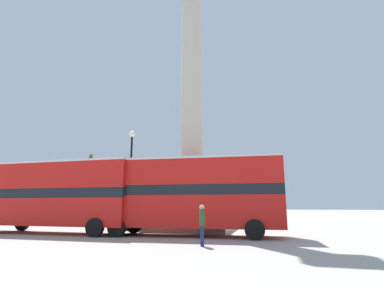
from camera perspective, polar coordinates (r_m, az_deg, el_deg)
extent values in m
plane|color=#ADA89E|center=(21.52, 0.00, -16.06)|extent=(200.00, 200.00, 0.00)
cube|color=#BCB29E|center=(21.49, 0.00, -14.84)|extent=(5.51, 5.51, 0.91)
cube|color=#BCB29E|center=(21.46, 0.00, -12.42)|extent=(3.97, 3.97, 0.91)
cube|color=#BCB29E|center=(21.47, 0.00, -9.98)|extent=(2.42, 2.42, 0.91)
cylinder|color=#BCB29E|center=(23.77, 0.00, 13.93)|extent=(1.64, 1.64, 18.36)
cube|color=red|center=(17.19, -0.83, -12.65)|extent=(10.56, 3.11, 1.72)
cube|color=black|center=(17.21, -0.82, -8.87)|extent=(10.56, 3.06, 0.55)
cube|color=red|center=(17.28, -0.81, -5.63)|extent=(10.56, 3.11, 1.40)
cube|color=silver|center=(17.38, -0.80, -3.13)|extent=(10.56, 3.11, 0.12)
cylinder|color=black|center=(18.07, 11.83, -15.10)|extent=(1.02, 0.36, 1.00)
cylinder|color=black|center=(15.62, 11.87, -15.69)|extent=(1.02, 0.36, 1.00)
cylinder|color=black|center=(19.48, -10.95, -14.85)|extent=(1.02, 0.36, 1.00)
cylinder|color=black|center=(17.23, -14.13, -15.18)|extent=(1.02, 0.36, 1.00)
cube|color=red|center=(20.63, -24.54, -11.61)|extent=(10.25, 2.48, 1.61)
cube|color=black|center=(20.64, -24.29, -8.63)|extent=(10.25, 2.43, 0.55)
cube|color=red|center=(20.70, -24.05, -5.75)|extent=(10.25, 2.48, 1.54)
cube|color=silver|center=(20.79, -23.86, -3.49)|extent=(10.25, 2.48, 0.12)
cylinder|color=black|center=(19.68, -14.02, -14.69)|extent=(1.00, 0.30, 1.00)
cylinder|color=black|center=(17.57, -18.02, -14.89)|extent=(1.00, 0.30, 1.00)
cylinder|color=black|center=(23.96, -29.60, -12.94)|extent=(1.00, 0.30, 1.00)
cube|color=#BCB29E|center=(28.97, -19.28, -11.22)|extent=(3.44, 3.07, 3.08)
ellipsoid|color=brown|center=(29.13, -18.86, -4.95)|extent=(2.46, 1.84, 0.94)
cone|color=brown|center=(28.24, -17.68, -3.97)|extent=(1.04, 0.86, 0.98)
cylinder|color=brown|center=(29.24, -18.74, -3.16)|extent=(0.36, 0.36, 0.90)
sphere|color=brown|center=(29.32, -18.67, -2.02)|extent=(0.28, 0.28, 0.28)
cylinder|color=brown|center=(28.54, -17.80, -7.03)|extent=(0.20, 0.20, 1.18)
cylinder|color=brown|center=(28.28, -18.70, -6.94)|extent=(0.20, 0.20, 1.18)
cylinder|color=brown|center=(29.80, -19.28, -7.10)|extent=(0.20, 0.20, 1.18)
cylinder|color=brown|center=(29.54, -20.15, -7.01)|extent=(0.20, 0.20, 1.18)
cylinder|color=black|center=(21.15, -12.04, -15.35)|extent=(0.31, 0.31, 0.40)
cylinder|color=black|center=(21.15, -11.70, -7.19)|extent=(0.14, 0.14, 6.42)
sphere|color=white|center=(21.66, -11.33, 1.87)|extent=(0.43, 0.43, 0.43)
cylinder|color=#192347|center=(13.28, 1.89, -17.07)|extent=(0.14, 0.14, 0.83)
cylinder|color=#192347|center=(13.05, 1.99, -17.17)|extent=(0.14, 0.14, 0.83)
cube|color=#1E4C28|center=(13.11, 1.92, -13.90)|extent=(0.31, 0.48, 0.65)
sphere|color=tan|center=(13.10, 1.91, -11.98)|extent=(0.22, 0.22, 0.22)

